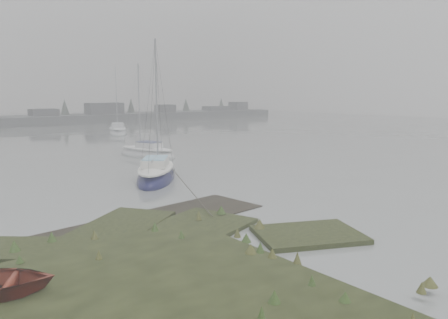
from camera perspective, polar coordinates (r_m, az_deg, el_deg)
ground at (r=41.68m, az=-23.43°, el=1.18°), size 160.00×160.00×0.00m
far_shoreline at (r=81.22m, az=-11.12°, el=5.63°), size 60.00×8.00×4.15m
sailboat_main at (r=25.23m, az=-8.83°, el=-2.04°), size 5.32×6.04×8.60m
sailboat_white at (r=34.53m, az=-10.00°, el=0.76°), size 3.32×5.79×7.76m
sailboat_far_b at (r=54.14m, az=-13.68°, el=3.50°), size 4.29×6.60×8.87m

